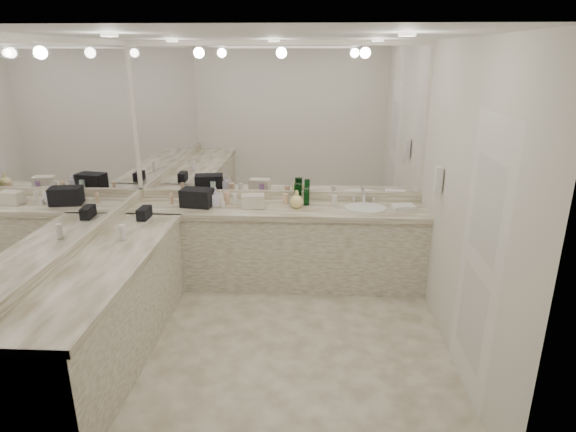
# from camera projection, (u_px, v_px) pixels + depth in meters

# --- Properties ---
(floor) EXTENTS (3.20, 3.20, 0.00)m
(floor) POSITION_uv_depth(u_px,v_px,m) (268.00, 341.00, 4.35)
(floor) COLOR beige
(floor) RESTS_ON ground
(ceiling) EXTENTS (3.20, 3.20, 0.00)m
(ceiling) POSITION_uv_depth(u_px,v_px,m) (264.00, 35.00, 3.52)
(ceiling) COLOR white
(ceiling) RESTS_ON floor
(wall_back) EXTENTS (3.20, 0.02, 2.60)m
(wall_back) POSITION_uv_depth(u_px,v_px,m) (279.00, 164.00, 5.35)
(wall_back) COLOR silver
(wall_back) RESTS_ON floor
(wall_left) EXTENTS (0.02, 3.00, 2.60)m
(wall_left) POSITION_uv_depth(u_px,v_px,m) (76.00, 202.00, 4.01)
(wall_left) COLOR silver
(wall_left) RESTS_ON floor
(wall_right) EXTENTS (0.02, 3.00, 2.60)m
(wall_right) POSITION_uv_depth(u_px,v_px,m) (465.00, 208.00, 3.86)
(wall_right) COLOR silver
(wall_right) RESTS_ON floor
(vanity_back_base) EXTENTS (3.20, 0.60, 0.84)m
(vanity_back_base) POSITION_uv_depth(u_px,v_px,m) (277.00, 248.00, 5.35)
(vanity_back_base) COLOR beige
(vanity_back_base) RESTS_ON floor
(vanity_back_top) EXTENTS (3.20, 0.64, 0.06)m
(vanity_back_top) POSITION_uv_depth(u_px,v_px,m) (277.00, 210.00, 5.20)
(vanity_back_top) COLOR beige
(vanity_back_top) RESTS_ON vanity_back_base
(vanity_left_base) EXTENTS (0.60, 2.40, 0.84)m
(vanity_left_base) POSITION_uv_depth(u_px,v_px,m) (109.00, 314.00, 4.00)
(vanity_left_base) COLOR beige
(vanity_left_base) RESTS_ON floor
(vanity_left_top) EXTENTS (0.64, 2.42, 0.06)m
(vanity_left_top) POSITION_uv_depth(u_px,v_px,m) (103.00, 264.00, 3.85)
(vanity_left_top) COLOR beige
(vanity_left_top) RESTS_ON vanity_left_base
(backsplash_back) EXTENTS (3.20, 0.04, 0.10)m
(backsplash_back) POSITION_uv_depth(u_px,v_px,m) (279.00, 195.00, 5.45)
(backsplash_back) COLOR beige
(backsplash_back) RESTS_ON vanity_back_top
(backsplash_left) EXTENTS (0.04, 3.00, 0.10)m
(backsplash_left) POSITION_uv_depth(u_px,v_px,m) (84.00, 241.00, 4.12)
(backsplash_left) COLOR beige
(backsplash_left) RESTS_ON vanity_left_top
(mirror_back) EXTENTS (3.12, 0.01, 1.55)m
(mirror_back) POSITION_uv_depth(u_px,v_px,m) (279.00, 122.00, 5.19)
(mirror_back) COLOR white
(mirror_back) RESTS_ON wall_back
(mirror_left) EXTENTS (0.01, 2.92, 1.55)m
(mirror_left) POSITION_uv_depth(u_px,v_px,m) (69.00, 145.00, 3.86)
(mirror_left) COLOR white
(mirror_left) RESTS_ON wall_left
(sink) EXTENTS (0.44, 0.44, 0.03)m
(sink) POSITION_uv_depth(u_px,v_px,m) (365.00, 209.00, 5.15)
(sink) COLOR white
(sink) RESTS_ON vanity_back_top
(faucet) EXTENTS (0.24, 0.16, 0.14)m
(faucet) POSITION_uv_depth(u_px,v_px,m) (364.00, 196.00, 5.33)
(faucet) COLOR silver
(faucet) RESTS_ON vanity_back_top
(wall_phone) EXTENTS (0.06, 0.10, 0.24)m
(wall_phone) POSITION_uv_depth(u_px,v_px,m) (438.00, 180.00, 4.51)
(wall_phone) COLOR white
(wall_phone) RESTS_ON wall_right
(door) EXTENTS (0.02, 0.82, 2.10)m
(door) POSITION_uv_depth(u_px,v_px,m) (479.00, 262.00, 3.47)
(door) COLOR white
(door) RESTS_ON wall_right
(black_toiletry_bag) EXTENTS (0.36, 0.26, 0.19)m
(black_toiletry_bag) POSITION_uv_depth(u_px,v_px,m) (197.00, 198.00, 5.18)
(black_toiletry_bag) COLOR black
(black_toiletry_bag) RESTS_ON vanity_back_top
(black_bag_spill) EXTENTS (0.10, 0.21, 0.11)m
(black_bag_spill) POSITION_uv_depth(u_px,v_px,m) (144.00, 213.00, 4.81)
(black_bag_spill) COLOR black
(black_bag_spill) RESTS_ON vanity_left_top
(cream_cosmetic_case) EXTENTS (0.26, 0.18, 0.14)m
(cream_cosmetic_case) POSITION_uv_depth(u_px,v_px,m) (253.00, 202.00, 5.14)
(cream_cosmetic_case) COLOR beige
(cream_cosmetic_case) RESTS_ON vanity_back_top
(hand_towel) EXTENTS (0.26, 0.20, 0.04)m
(hand_towel) POSITION_uv_depth(u_px,v_px,m) (403.00, 207.00, 5.14)
(hand_towel) COLOR white
(hand_towel) RESTS_ON vanity_back_top
(lotion_left) EXTENTS (0.06, 0.06, 0.13)m
(lotion_left) POSITION_uv_depth(u_px,v_px,m) (123.00, 233.00, 4.26)
(lotion_left) COLOR white
(lotion_left) RESTS_ON vanity_left_top
(soap_bottle_a) EXTENTS (0.09, 0.09, 0.18)m
(soap_bottle_a) POSITION_uv_depth(u_px,v_px,m) (221.00, 198.00, 5.20)
(soap_bottle_a) COLOR silver
(soap_bottle_a) RESTS_ON vanity_back_top
(soap_bottle_b) EXTENTS (0.12, 0.12, 0.20)m
(soap_bottle_b) POSITION_uv_depth(u_px,v_px,m) (216.00, 197.00, 5.20)
(soap_bottle_b) COLOR silver
(soap_bottle_b) RESTS_ON vanity_back_top
(soap_bottle_c) EXTENTS (0.19, 0.19, 0.19)m
(soap_bottle_c) POSITION_uv_depth(u_px,v_px,m) (297.00, 199.00, 5.15)
(soap_bottle_c) COLOR #FBE68A
(soap_bottle_c) RESTS_ON vanity_back_top
(green_bottle_0) EXTENTS (0.07, 0.07, 0.22)m
(green_bottle_0) POSITION_uv_depth(u_px,v_px,m) (297.00, 193.00, 5.30)
(green_bottle_0) COLOR #0C551D
(green_bottle_0) RESTS_ON vanity_back_top
(green_bottle_1) EXTENTS (0.06, 0.06, 0.22)m
(green_bottle_1) POSITION_uv_depth(u_px,v_px,m) (299.00, 194.00, 5.28)
(green_bottle_1) COLOR #0C551D
(green_bottle_1) RESTS_ON vanity_back_top
(green_bottle_2) EXTENTS (0.06, 0.06, 0.18)m
(green_bottle_2) POSITION_uv_depth(u_px,v_px,m) (307.00, 197.00, 5.24)
(green_bottle_2) COLOR #0C551D
(green_bottle_2) RESTS_ON vanity_back_top
(amenity_bottle_0) EXTENTS (0.05, 0.05, 0.11)m
(amenity_bottle_0) POSITION_uv_depth(u_px,v_px,m) (257.00, 201.00, 5.22)
(amenity_bottle_0) COLOR #9966B2
(amenity_bottle_0) RESTS_ON vanity_back_top
(amenity_bottle_1) EXTENTS (0.05, 0.05, 0.12)m
(amenity_bottle_1) POSITION_uv_depth(u_px,v_px,m) (235.00, 199.00, 5.27)
(amenity_bottle_1) COLOR white
(amenity_bottle_1) RESTS_ON vanity_back_top
(amenity_bottle_2) EXTENTS (0.05, 0.05, 0.06)m
(amenity_bottle_2) POSITION_uv_depth(u_px,v_px,m) (223.00, 205.00, 5.17)
(amenity_bottle_2) COLOR white
(amenity_bottle_2) RESTS_ON vanity_back_top
(amenity_bottle_3) EXTENTS (0.04, 0.04, 0.12)m
(amenity_bottle_3) POSITION_uv_depth(u_px,v_px,m) (171.00, 199.00, 5.28)
(amenity_bottle_3) COLOR #E0B28C
(amenity_bottle_3) RESTS_ON vanity_back_top
(amenity_bottle_4) EXTENTS (0.06, 0.06, 0.11)m
(amenity_bottle_4) POSITION_uv_depth(u_px,v_px,m) (335.00, 200.00, 5.24)
(amenity_bottle_4) COLOR white
(amenity_bottle_4) RESTS_ON vanity_back_top
(amenity_bottle_5) EXTENTS (0.06, 0.06, 0.11)m
(amenity_bottle_5) POSITION_uv_depth(u_px,v_px,m) (286.00, 199.00, 5.29)
(amenity_bottle_5) COLOR #E0B28C
(amenity_bottle_5) RESTS_ON vanity_back_top
(amenity_bottle_6) EXTENTS (0.06, 0.06, 0.14)m
(amenity_bottle_6) POSITION_uv_depth(u_px,v_px,m) (205.00, 197.00, 5.29)
(amenity_bottle_6) COLOR silver
(amenity_bottle_6) RESTS_ON vanity_back_top
(amenity_bottle_7) EXTENTS (0.06, 0.06, 0.13)m
(amenity_bottle_7) POSITION_uv_depth(u_px,v_px,m) (227.00, 198.00, 5.30)
(amenity_bottle_7) COLOR #E0B28C
(amenity_bottle_7) RESTS_ON vanity_back_top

